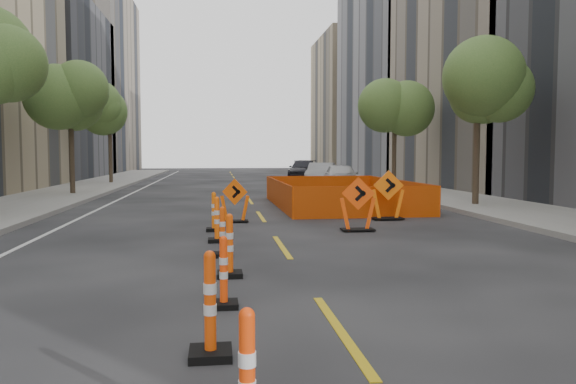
{
  "coord_description": "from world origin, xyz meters",
  "views": [
    {
      "loc": [
        -1.43,
        -8.33,
        2.1
      ],
      "look_at": [
        0.37,
        5.81,
        1.1
      ],
      "focal_mm": 35.0,
      "sensor_mm": 36.0,
      "label": 1
    }
  ],
  "objects": [
    {
      "name": "channelizer_4",
      "position": [
        -1.32,
        2.98,
        0.51
      ],
      "size": [
        0.4,
        0.4,
        1.02
      ],
      "primitive_type": null,
      "color": "#E34609",
      "rests_on": "ground"
    },
    {
      "name": "tree_r_c",
      "position": [
        8.4,
        22.0,
        4.53
      ],
      "size": [
        2.8,
        2.8,
        5.95
      ],
      "color": "#382B1E",
      "rests_on": "ground"
    },
    {
      "name": "chevron_sign_right",
      "position": [
        3.87,
        8.57,
        0.78
      ],
      "size": [
        1.11,
        0.75,
        1.56
      ],
      "primitive_type": null,
      "rotation": [
        0.0,
        0.0,
        -0.13
      ],
      "color": "#FF690A",
      "rests_on": "ground"
    },
    {
      "name": "channelizer_2",
      "position": [
        -1.35,
        -0.78,
        0.49
      ],
      "size": [
        0.39,
        0.39,
        0.98
      ],
      "primitive_type": null,
      "color": "#FF400A",
      "rests_on": "ground"
    },
    {
      "name": "sidewalk_right",
      "position": [
        9.0,
        12.0,
        0.07
      ],
      "size": [
        4.0,
        90.0,
        0.15
      ],
      "primitive_type": "cube",
      "color": "gray",
      "rests_on": "ground"
    },
    {
      "name": "bld_left_d",
      "position": [
        -17.0,
        39.2,
        7.0
      ],
      "size": [
        12.0,
        16.0,
        14.0
      ],
      "primitive_type": "cube",
      "color": "#4C4C51",
      "rests_on": "ground"
    },
    {
      "name": "parked_car_near",
      "position": [
        5.4,
        22.16,
        0.77
      ],
      "size": [
        2.4,
        4.7,
        1.53
      ],
      "primitive_type": "imported",
      "rotation": [
        0.0,
        0.0,
        -0.13
      ],
      "color": "silver",
      "rests_on": "ground"
    },
    {
      "name": "channelizer_3",
      "position": [
        -1.22,
        1.1,
        0.54
      ],
      "size": [
        0.42,
        0.42,
        1.08
      ],
      "primitive_type": null,
      "color": "#E74A09",
      "rests_on": "ground"
    },
    {
      "name": "tree_r_b",
      "position": [
        8.4,
        12.0,
        4.53
      ],
      "size": [
        2.8,
        2.8,
        5.95
      ],
      "color": "#382B1E",
      "rests_on": "ground"
    },
    {
      "name": "tree_l_c",
      "position": [
        -8.4,
        20.0,
        4.53
      ],
      "size": [
        2.8,
        2.8,
        5.95
      ],
      "color": "#382B1E",
      "rests_on": "ground"
    },
    {
      "name": "channelizer_5",
      "position": [
        -1.43,
        4.85,
        0.54
      ],
      "size": [
        0.42,
        0.42,
        1.07
      ],
      "primitive_type": null,
      "color": "#FF590A",
      "rests_on": "ground"
    },
    {
      "name": "channelizer_1",
      "position": [
        -1.51,
        -2.66,
        0.56
      ],
      "size": [
        0.44,
        0.44,
        1.11
      ],
      "primitive_type": null,
      "color": "#D74009",
      "rests_on": "ground"
    },
    {
      "name": "bld_right_e",
      "position": [
        17.0,
        58.6,
        8.0
      ],
      "size": [
        12.0,
        14.0,
        16.0
      ],
      "primitive_type": "cube",
      "color": "tan",
      "rests_on": "ground"
    },
    {
      "name": "chevron_sign_left",
      "position": [
        -0.9,
        8.55,
        0.66
      ],
      "size": [
        1.02,
        0.83,
        1.33
      ],
      "primitive_type": null,
      "rotation": [
        0.0,
        0.0,
        -0.39
      ],
      "color": "#EF550A",
      "rests_on": "ground"
    },
    {
      "name": "parked_car_far",
      "position": [
        5.19,
        34.27,
        0.77
      ],
      "size": [
        3.2,
        5.62,
        1.54
      ],
      "primitive_type": "imported",
      "rotation": [
        0.0,
        0.0,
        -0.21
      ],
      "color": "black",
      "rests_on": "ground"
    },
    {
      "name": "channelizer_6",
      "position": [
        -1.51,
        6.73,
        0.53
      ],
      "size": [
        0.42,
        0.42,
        1.06
      ],
      "primitive_type": null,
      "color": "#F4620A",
      "rests_on": "ground"
    },
    {
      "name": "channelizer_0",
      "position": [
        -1.23,
        -4.54,
        0.52
      ],
      "size": [
        0.41,
        0.41,
        1.04
      ],
      "primitive_type": null,
      "color": "#E43909",
      "rests_on": "ground"
    },
    {
      "name": "bld_right_c",
      "position": [
        17.0,
        23.8,
        7.0
      ],
      "size": [
        12.0,
        16.0,
        14.0
      ],
      "primitive_type": "cube",
      "color": "gray",
      "rests_on": "ground"
    },
    {
      "name": "parked_car_mid",
      "position": [
        5.24,
        27.22,
        0.73
      ],
      "size": [
        2.84,
        4.69,
        1.46
      ],
      "primitive_type": "imported",
      "rotation": [
        0.0,
        0.0,
        -0.31
      ],
      "color": "#9E9FA4",
      "rests_on": "ground"
    },
    {
      "name": "bld_right_d",
      "position": [
        17.0,
        40.2,
        10.0
      ],
      "size": [
        12.0,
        18.0,
        20.0
      ],
      "primitive_type": "cube",
      "color": "gray",
      "rests_on": "ground"
    },
    {
      "name": "bld_left_e",
      "position": [
        -17.0,
        55.6,
        10.0
      ],
      "size": [
        12.0,
        20.0,
        20.0
      ],
      "primitive_type": "cube",
      "color": "gray",
      "rests_on": "ground"
    },
    {
      "name": "safety_fence",
      "position": [
        3.33,
        13.2,
        0.51
      ],
      "size": [
        4.9,
        8.28,
        1.03
      ],
      "primitive_type": null,
      "rotation": [
        0.0,
        0.0,
        0.01
      ],
      "color": "#D5560B",
      "rests_on": "ground"
    },
    {
      "name": "tree_l_d",
      "position": [
        -8.4,
        30.0,
        4.53
      ],
      "size": [
        2.8,
        2.8,
        5.95
      ],
      "color": "#382B1E",
      "rests_on": "ground"
    },
    {
      "name": "ground_plane",
      "position": [
        0.0,
        0.0,
        0.0
      ],
      "size": [
        140.0,
        140.0,
        0.0
      ],
      "primitive_type": "plane",
      "color": "black"
    },
    {
      "name": "chevron_sign_center",
      "position": [
        2.31,
        6.22,
        0.73
      ],
      "size": [
        1.09,
        0.82,
        1.46
      ],
      "primitive_type": null,
      "rotation": [
        0.0,
        0.0,
        -0.27
      ],
      "color": "#FF4A0A",
      "rests_on": "ground"
    }
  ]
}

